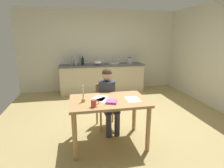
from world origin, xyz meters
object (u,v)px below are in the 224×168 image
object	(u,v)px
coffee_mug	(94,103)
book_magazine	(111,102)
chair_at_table	(106,103)
stovetop_kettle	(130,61)
wine_glass_by_kettle	(99,60)
bottle_wine_red	(80,60)
person_seated	(108,96)
candlestick	(83,97)
sink_unit	(114,63)
bottle_vinegar	(76,62)
mixing_bowl	(98,63)
bottle_oil	(72,61)
bottle_sauce	(83,61)
wine_glass_near_sink	(103,60)
dining_table	(109,107)

from	to	relation	value
coffee_mug	book_magazine	distance (m)	0.31
book_magazine	chair_at_table	bearing A→B (deg)	104.90
stovetop_kettle	wine_glass_by_kettle	world-z (taller)	stovetop_kettle
chair_at_table	bottle_wine_red	xyz separation A→B (m)	(-0.40, 2.47, 0.56)
chair_at_table	person_seated	bearing A→B (deg)	-85.10
chair_at_table	candlestick	xyz separation A→B (m)	(-0.47, -0.66, 0.38)
candlestick	sink_unit	bearing A→B (deg)	69.37
coffee_mug	bottle_vinegar	world-z (taller)	bottle_vinegar
person_seated	book_magazine	distance (m)	0.65
book_magazine	mixing_bowl	bearing A→B (deg)	104.97
coffee_mug	book_magazine	size ratio (longest dim) A/B	0.68
person_seated	bottle_oil	world-z (taller)	bottle_oil
mixing_bowl	person_seated	bearing A→B (deg)	-93.06
candlestick	bottle_oil	size ratio (longest dim) A/B	0.89
chair_at_table	bottle_wine_red	world-z (taller)	bottle_wine_red
candlestick	bottle_sauce	xyz separation A→B (m)	(0.15, 3.07, 0.16)
stovetop_kettle	wine_glass_by_kettle	distance (m)	1.00
sink_unit	bottle_vinegar	xyz separation A→B (m)	(-1.21, -0.10, 0.08)
person_seated	mixing_bowl	xyz separation A→B (m)	(0.13, 2.52, 0.28)
sink_unit	person_seated	bearing A→B (deg)	-104.64
bottle_sauce	wine_glass_near_sink	xyz separation A→B (m)	(0.65, 0.12, -0.00)
chair_at_table	stovetop_kettle	world-z (taller)	stovetop_kettle
dining_table	person_seated	world-z (taller)	person_seated
candlestick	wine_glass_near_sink	xyz separation A→B (m)	(0.80, 3.19, 0.16)
book_magazine	mixing_bowl	size ratio (longest dim) A/B	0.69
candlestick	bottle_oil	distance (m)	3.05
bottle_sauce	wine_glass_near_sink	distance (m)	0.66
bottle_vinegar	bottle_wine_red	xyz separation A→B (m)	(0.14, 0.19, 0.02)
dining_table	bottle_vinegar	xyz separation A→B (m)	(-0.46, 2.93, 0.35)
bottle_oil	sink_unit	bearing A→B (deg)	0.37
wine_glass_near_sink	bottle_wine_red	bearing A→B (deg)	-175.41
bottle_oil	coffee_mug	bearing A→B (deg)	-84.63
dining_table	chair_at_table	bearing A→B (deg)	83.90
coffee_mug	bottle_vinegar	size ratio (longest dim) A/B	0.48
coffee_mug	sink_unit	size ratio (longest dim) A/B	0.33
person_seated	coffee_mug	xyz separation A→B (m)	(-0.35, -0.76, 0.15)
coffee_mug	book_magazine	world-z (taller)	coffee_mug
bottle_sauce	mixing_bowl	xyz separation A→B (m)	(0.47, -0.04, -0.06)
dining_table	wine_glass_by_kettle	world-z (taller)	wine_glass_by_kettle
mixing_bowl	stovetop_kettle	distance (m)	1.05
bottle_wine_red	wine_glass_near_sink	size ratio (longest dim) A/B	2.01
coffee_mug	bottle_oil	distance (m)	3.30
candlestick	wine_glass_by_kettle	world-z (taller)	wine_glass_by_kettle
chair_at_table	wine_glass_by_kettle	distance (m)	2.59
chair_at_table	bottle_oil	world-z (taller)	bottle_oil
coffee_mug	mixing_bowl	xyz separation A→B (m)	(0.48, 3.28, 0.13)
bottle_sauce	wine_glass_by_kettle	distance (m)	0.55
bottle_oil	wine_glass_near_sink	world-z (taller)	bottle_oil
candlestick	wine_glass_by_kettle	size ratio (longest dim) A/B	1.71
bottle_oil	wine_glass_by_kettle	xyz separation A→B (m)	(0.86, 0.15, -0.02)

